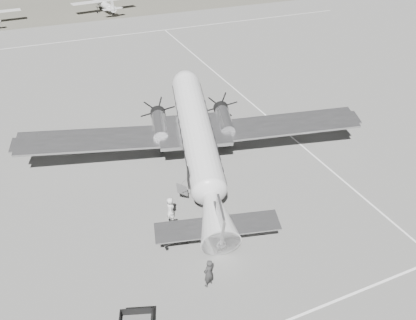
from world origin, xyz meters
The scene contains 9 objects.
ground centered at (0.00, 0.00, 0.00)m, with size 260.00×260.00×0.00m, color slate.
taxi_line_right centered at (12.00, 0.00, 0.01)m, with size 0.15×80.00×0.01m, color white.
taxi_line_horizon centered at (0.00, 40.00, 0.01)m, with size 90.00×0.15×0.01m, color white.
dc3_airliner centered at (2.06, 0.77, 2.74)m, with size 28.79×19.97×5.48m, color silver, non-canonical shape.
light_plane_right centered at (5.29, 55.32, 1.21)m, with size 11.67×9.47×2.42m, color silver, non-canonical shape.
baggage_cart_near centered at (-2.43, -6.13, 0.54)m, with size 1.90×1.34×1.07m, color #575757, non-canonical shape.
ground_crew centered at (-1.74, -10.19, 0.98)m, with size 0.72×0.47×1.97m, color #2D2D2D.
ramp_agent centered at (-2.23, -5.32, 0.79)m, with size 0.77×0.60×1.59m, color silver.
passenger centered at (-1.85, -3.79, 0.83)m, with size 0.81×0.53×1.66m, color silver.
Camera 1 is at (-7.87, -24.44, 19.00)m, focal length 35.00 mm.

